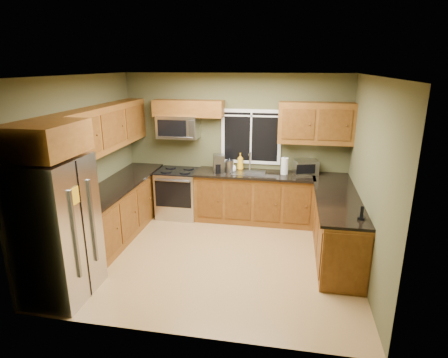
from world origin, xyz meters
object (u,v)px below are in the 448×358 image
(kettle, at_px, (229,166))
(microwave, at_px, (178,127))
(cordless_phone, at_px, (362,215))
(paper_towel_roll, at_px, (284,166))
(soap_bottle_c, at_px, (232,167))
(toaster_oven, at_px, (306,167))
(range, at_px, (178,193))
(coffee_maker, at_px, (219,164))
(refrigerator, at_px, (57,229))
(soap_bottle_a, at_px, (240,161))

(kettle, bearing_deg, microwave, 171.55)
(microwave, xyz_separation_m, cordless_phone, (3.03, -2.00, -0.73))
(paper_towel_roll, xyz_separation_m, soap_bottle_c, (-0.95, -0.02, -0.06))
(toaster_oven, bearing_deg, kettle, -173.39)
(range, bearing_deg, paper_towel_roll, 1.46)
(microwave, bearing_deg, cordless_phone, -33.47)
(microwave, relative_size, coffee_maker, 2.36)
(refrigerator, relative_size, coffee_maker, 5.60)
(microwave, bearing_deg, toaster_oven, 0.26)
(refrigerator, height_order, kettle, refrigerator)
(paper_towel_roll, relative_size, soap_bottle_c, 1.79)
(paper_towel_roll, bearing_deg, soap_bottle_c, -178.76)
(microwave, xyz_separation_m, kettle, (1.00, -0.15, -0.67))
(paper_towel_roll, relative_size, cordless_phone, 1.81)
(soap_bottle_c, xyz_separation_m, cordless_phone, (1.98, -1.90, -0.04))
(toaster_oven, xyz_separation_m, cordless_phone, (0.66, -2.01, -0.07))
(kettle, distance_m, soap_bottle_a, 0.28)
(refrigerator, relative_size, kettle, 6.65)
(paper_towel_roll, height_order, soap_bottle_a, paper_towel_roll)
(paper_towel_roll, bearing_deg, cordless_phone, -61.67)
(cordless_phone, bearing_deg, coffee_maker, 140.48)
(toaster_oven, height_order, coffee_maker, coffee_maker)
(coffee_maker, relative_size, soap_bottle_a, 1.02)
(refrigerator, relative_size, microwave, 2.37)
(toaster_oven, bearing_deg, range, -176.46)
(cordless_phone, bearing_deg, refrigerator, -166.36)
(range, distance_m, microwave, 1.27)
(microwave, xyz_separation_m, soap_bottle_a, (1.17, 0.07, -0.63))
(coffee_maker, bearing_deg, cordless_phone, -39.52)
(microwave, bearing_deg, range, -89.98)
(soap_bottle_c, relative_size, cordless_phone, 1.01)
(toaster_oven, relative_size, paper_towel_roll, 1.44)
(kettle, bearing_deg, refrigerator, -121.49)
(microwave, height_order, coffee_maker, microwave)
(kettle, bearing_deg, toaster_oven, 6.61)
(kettle, height_order, soap_bottle_c, kettle)
(refrigerator, xyz_separation_m, soap_bottle_c, (1.74, 2.80, 0.13))
(toaster_oven, bearing_deg, paper_towel_roll, -165.75)
(refrigerator, distance_m, toaster_oven, 4.23)
(toaster_oven, distance_m, kettle, 1.38)
(toaster_oven, bearing_deg, soap_bottle_c, -174.97)
(paper_towel_roll, bearing_deg, toaster_oven, 14.25)
(paper_towel_roll, distance_m, soap_bottle_c, 0.95)
(toaster_oven, xyz_separation_m, soap_bottle_c, (-1.32, -0.12, -0.03))
(range, bearing_deg, soap_bottle_c, 1.66)
(cordless_phone, bearing_deg, range, 148.36)
(coffee_maker, relative_size, soap_bottle_c, 1.74)
(refrigerator, xyz_separation_m, microwave, (0.69, 2.91, 0.83))
(microwave, height_order, soap_bottle_c, microwave)
(cordless_phone, bearing_deg, soap_bottle_c, 136.22)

